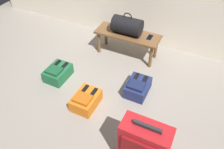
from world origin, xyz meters
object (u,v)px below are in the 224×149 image
object	(u,v)px
cell_phone	(150,37)
bench	(127,37)
backpack_navy	(138,87)
backpack_green	(58,73)
suitcase_upright_red	(144,144)
duffel_bag_black	(127,26)
backpack_orange	(86,100)

from	to	relation	value
cell_phone	bench	bearing A→B (deg)	-173.65
bench	backpack_navy	bearing A→B (deg)	-57.23
backpack_navy	backpack_green	bearing A→B (deg)	-168.82
suitcase_upright_red	duffel_bag_black	bearing A→B (deg)	118.12
cell_phone	backpack_navy	xyz separation A→B (m)	(0.12, -0.76, -0.31)
cell_phone	backpack_orange	distance (m)	1.35
duffel_bag_black	suitcase_upright_red	xyz separation A→B (m)	(0.86, -1.61, -0.21)
duffel_bag_black	suitcase_upright_red	bearing A→B (deg)	-61.88
bench	backpack_orange	distance (m)	1.24
duffel_bag_black	suitcase_upright_red	world-z (taller)	duffel_bag_black
backpack_orange	backpack_navy	xyz separation A→B (m)	(0.51, 0.50, 0.00)
bench	suitcase_upright_red	distance (m)	1.82
bench	duffel_bag_black	xyz separation A→B (m)	(-0.01, 0.00, 0.19)
backpack_orange	suitcase_upright_red	bearing A→B (deg)	-23.81
backpack_orange	backpack_green	bearing A→B (deg)	156.72
bench	cell_phone	xyz separation A→B (m)	(0.34, 0.04, 0.07)
backpack_navy	duffel_bag_black	bearing A→B (deg)	123.55
cell_phone	backpack_orange	world-z (taller)	cell_phone
suitcase_upright_red	backpack_navy	bearing A→B (deg)	113.29
suitcase_upright_red	backpack_navy	world-z (taller)	suitcase_upright_red
cell_phone	backpack_navy	size ratio (longest dim) A/B	0.38
backpack_navy	backpack_orange	bearing A→B (deg)	-135.79
suitcase_upright_red	backpack_green	bearing A→B (deg)	156.41
backpack_green	cell_phone	bearing A→B (deg)	43.93
backpack_navy	suitcase_upright_red	bearing A→B (deg)	-66.71
bench	duffel_bag_black	bearing A→B (deg)	180.00
duffel_bag_black	backpack_navy	world-z (taller)	duffel_bag_black
cell_phone	duffel_bag_black	bearing A→B (deg)	-173.89
suitcase_upright_red	backpack_navy	xyz separation A→B (m)	(-0.38, 0.89, -0.22)
bench	backpack_navy	world-z (taller)	bench
suitcase_upright_red	backpack_green	size ratio (longest dim) A/B	1.63
suitcase_upright_red	backpack_green	xyz separation A→B (m)	(-1.52, 0.66, -0.22)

